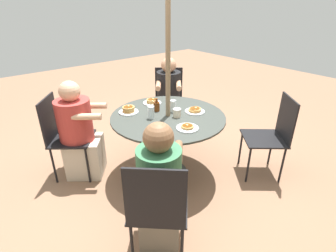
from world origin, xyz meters
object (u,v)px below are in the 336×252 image
Objects in this scene: patio_table at (168,125)px; patio_chair_south at (273,132)px; pancake_plate_b at (187,127)px; patio_chair_west at (169,96)px; coffee_cup at (177,113)px; pancake_plate_c at (195,111)px; patio_chair_north at (63,133)px; diner_north at (80,135)px; pancake_plate_a at (152,102)px; diner_east at (160,192)px; drinking_glass_a at (173,106)px; pancake_plate_d at (129,110)px; diner_west at (169,101)px; patio_chair_east at (157,206)px; syrup_bottle at (157,106)px; drinking_glass_b at (151,112)px.

patio_table is 1.19m from patio_chair_south.
pancake_plate_b is (0.96, -0.40, 0.21)m from patio_chair_south.
patio_chair_west is 1.25m from coffee_cup.
pancake_plate_c is at bearing 158.08° from patio_table.
patio_chair_north is at bearing 91.17° from patio_chair_south.
diner_north is (0.79, -0.62, -0.11)m from patio_table.
patio_table is 1.32× the size of patio_chair_north.
diner_north is at bearing -13.54° from pancake_plate_a.
diner_east is at bearing 32.13° from pancake_plate_c.
diner_east reaches higher than pancake_plate_b.
patio_chair_west reaches higher than drinking_glass_a.
coffee_cup is at bearing 119.82° from patio_table.
patio_chair_south is (-0.91, 0.77, -0.08)m from patio_table.
pancake_plate_b is at bearing 108.18° from pancake_plate_d.
patio_table is at bearing 90.00° from patio_chair_north.
pancake_plate_a is at bearing -93.25° from coffee_cup.
pancake_plate_c reaches higher than patio_table.
diner_east is 2.01m from diner_west.
patio_chair_east is at bearing 37.23° from diner_north.
diner_north is 1.58m from patio_chair_west.
patio_chair_south is at bearing 134.07° from syrup_bottle.
pancake_plate_d is (-0.50, 0.27, 0.26)m from diner_north.
pancake_plate_b is 1.61× the size of drinking_glass_b.
drinking_glass_b reaches higher than pancake_plate_b.
diner_east reaches higher than drinking_glass_b.
diner_west is at bearing 49.94° from patio_chair_south.
pancake_plate_d is (0.29, -0.34, 0.15)m from patio_table.
pancake_plate_c is at bearing 75.17° from diner_east.
coffee_cup is at bearing 95.38° from diner_west.
pancake_plate_b is at bearing 107.88° from patio_chair_south.
patio_chair_north is at bearing 142.68° from diner_east.
syrup_bottle is at bearing -84.86° from patio_table.
pancake_plate_a is (-1.02, 0.32, 0.22)m from patio_chair_north.
diner_north is at bearing 50.56° from patio_chair_west.
drinking_glass_b is (-0.75, 0.67, 0.27)m from patio_chair_north.
syrup_bottle reaches higher than drinking_glass_b.
patio_chair_north is 1.51m from pancake_plate_c.
drinking_glass_a is (-0.90, 0.57, 0.30)m from diner_north.
drinking_glass_b is at bearing -16.74° from patio_table.
diner_north is 0.93m from syrup_bottle.
diner_north is 0.88m from drinking_glass_b.
patio_table is at bearing 90.00° from patio_chair_west.
patio_chair_north and patio_chair_west have the same top height.
syrup_bottle is at bearing 96.97° from diner_east.
diner_east is 1.19m from pancake_plate_c.
patio_table is 13.39× the size of coffee_cup.
diner_west is at bearing -126.22° from drinking_glass_a.
diner_west is at bearing -138.32° from syrup_bottle.
coffee_cup is at bearing 87.94° from diner_north.
diner_west is 7.91× the size of syrup_bottle.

